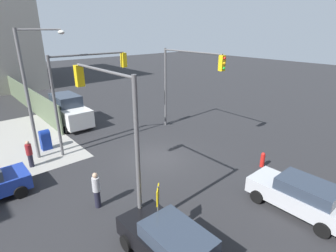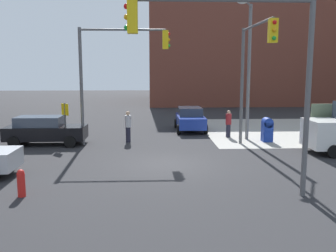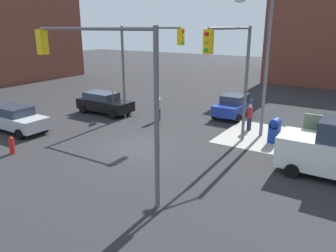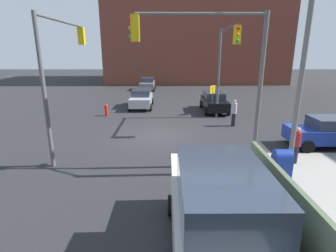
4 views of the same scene
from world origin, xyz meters
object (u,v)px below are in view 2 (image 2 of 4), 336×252
traffic_signal_nw_corner (115,63)px  pedestrian_crossing (228,123)px  sedan_black (45,130)px  mailbox_blue (267,129)px  pedestrian_waiting (128,126)px  traffic_signal_ne_corner (253,62)px  fire_hydrant (21,183)px  traffic_signal_se_corner (238,56)px  street_lamp_corner (248,61)px  hatchback_blue (190,119)px

traffic_signal_nw_corner → pedestrian_crossing: 8.00m
sedan_black → mailbox_blue: bearing=1.5°
pedestrian_crossing → traffic_signal_nw_corner: bearing=120.7°
pedestrian_waiting → pedestrian_crossing: bearing=58.2°
traffic_signal_ne_corner → fire_hydrant: size_ratio=6.91×
traffic_signal_se_corner → pedestrian_waiting: size_ratio=3.55×
street_lamp_corner → fire_hydrant: (-10.04, -9.67, -4.22)m
traffic_signal_nw_corner → mailbox_blue: traffic_signal_nw_corner is taller
street_lamp_corner → sedan_black: size_ratio=1.80×
traffic_signal_se_corner → mailbox_blue: traffic_signal_se_corner is taller
traffic_signal_se_corner → pedestrian_waiting: (-4.17, 9.70, -3.71)m
street_lamp_corner → fire_hydrant: 14.56m
fire_hydrant → pedestrian_crossing: pedestrian_crossing is taller
pedestrian_crossing → traffic_signal_ne_corner: bearing=-161.4°
pedestrian_waiting → traffic_signal_se_corner: bearing=-20.4°
traffic_signal_nw_corner → traffic_signal_ne_corner: same height
traffic_signal_se_corner → fire_hydrant: bearing=177.6°
traffic_signal_se_corner → traffic_signal_ne_corner: bearing=71.4°
traffic_signal_nw_corner → mailbox_blue: bearing=3.3°
traffic_signal_ne_corner → mailbox_blue: (1.70, 2.59, -3.87)m
mailbox_blue → traffic_signal_ne_corner: bearing=-123.3°
street_lamp_corner → mailbox_blue: size_ratio=5.59×
hatchback_blue → sedan_black: bearing=-152.7°
mailbox_blue → sedan_black: size_ratio=0.32×
hatchback_blue → sedan_black: size_ratio=0.88×
traffic_signal_nw_corner → hatchback_blue: bearing=45.1°
sedan_black → traffic_signal_ne_corner: bearing=-11.4°
traffic_signal_ne_corner → pedestrian_waiting: (-6.50, 2.79, -3.67)m
sedan_black → pedestrian_crossing: size_ratio=2.60×
pedestrian_crossing → pedestrian_waiting: size_ratio=0.93×
traffic_signal_nw_corner → traffic_signal_se_corner: same height
traffic_signal_ne_corner → sedan_black: bearing=168.6°
fire_hydrant → hatchback_blue: size_ratio=0.24×
fire_hydrant → mailbox_blue: bearing=39.4°
traffic_signal_ne_corner → pedestrian_waiting: 7.97m
street_lamp_corner → sedan_black: street_lamp_corner is taller
traffic_signal_se_corner → fire_hydrant: (-7.17, 0.30, -4.18)m
traffic_signal_nw_corner → pedestrian_waiting: size_ratio=3.55×
traffic_signal_se_corner → hatchback_blue: (-0.11, 13.67, -3.82)m
traffic_signal_nw_corner → street_lamp_corner: size_ratio=0.81×
traffic_signal_se_corner → mailbox_blue: size_ratio=4.55×
pedestrian_crossing → street_lamp_corner: bearing=-126.5°
street_lamp_corner → hatchback_blue: street_lamp_corner is taller
pedestrian_crossing → mailbox_blue: bearing=-112.5°
sedan_black → pedestrian_waiting: 4.72m
sedan_black → street_lamp_corner: bearing=3.9°
traffic_signal_se_corner → hatchback_blue: traffic_signal_se_corner is taller
street_lamp_corner → hatchback_blue: 6.13m
traffic_signal_nw_corner → fire_hydrant: traffic_signal_nw_corner is taller
hatchback_blue → street_lamp_corner: bearing=-51.2°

